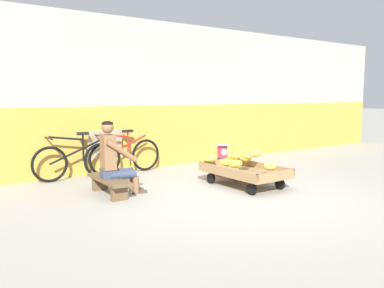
{
  "coord_description": "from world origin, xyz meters",
  "views": [
    {
      "loc": [
        -4.08,
        -4.17,
        1.52
      ],
      "look_at": [
        -0.33,
        1.01,
        0.75
      ],
      "focal_mm": 37.83,
      "sensor_mm": 36.0,
      "label": 1
    }
  ],
  "objects_px": {
    "low_bench": "(109,182)",
    "sign_board": "(104,152)",
    "bicycle_near_left": "(78,160)",
    "bicycle_far_left": "(124,156)",
    "weighing_scale": "(222,151)",
    "banana_cart": "(244,172)",
    "vendor_seated": "(114,158)",
    "plastic_crate": "(222,167)"
  },
  "relations": [
    {
      "from": "banana_cart",
      "to": "bicycle_near_left",
      "type": "distance_m",
      "value": 3.02
    },
    {
      "from": "plastic_crate",
      "to": "bicycle_near_left",
      "type": "height_order",
      "value": "bicycle_near_left"
    },
    {
      "from": "sign_board",
      "to": "vendor_seated",
      "type": "bearing_deg",
      "value": -108.86
    },
    {
      "from": "banana_cart",
      "to": "plastic_crate",
      "type": "height_order",
      "value": "banana_cart"
    },
    {
      "from": "banana_cart",
      "to": "bicycle_far_left",
      "type": "distance_m",
      "value": 2.48
    },
    {
      "from": "vendor_seated",
      "to": "plastic_crate",
      "type": "height_order",
      "value": "vendor_seated"
    },
    {
      "from": "plastic_crate",
      "to": "weighing_scale",
      "type": "xyz_separation_m",
      "value": [
        0.0,
        -0.0,
        0.3
      ]
    },
    {
      "from": "low_bench",
      "to": "bicycle_near_left",
      "type": "relative_size",
      "value": 0.67
    },
    {
      "from": "plastic_crate",
      "to": "bicycle_far_left",
      "type": "distance_m",
      "value": 1.93
    },
    {
      "from": "banana_cart",
      "to": "bicycle_far_left",
      "type": "relative_size",
      "value": 0.87
    },
    {
      "from": "low_bench",
      "to": "bicycle_near_left",
      "type": "distance_m",
      "value": 1.45
    },
    {
      "from": "weighing_scale",
      "to": "bicycle_far_left",
      "type": "bearing_deg",
      "value": 141.45
    },
    {
      "from": "plastic_crate",
      "to": "banana_cart",
      "type": "bearing_deg",
      "value": -109.63
    },
    {
      "from": "bicycle_far_left",
      "to": "sign_board",
      "type": "relative_size",
      "value": 1.9
    },
    {
      "from": "banana_cart",
      "to": "weighing_scale",
      "type": "distance_m",
      "value": 1.08
    },
    {
      "from": "bicycle_far_left",
      "to": "sign_board",
      "type": "distance_m",
      "value": 0.39
    },
    {
      "from": "low_bench",
      "to": "weighing_scale",
      "type": "bearing_deg",
      "value": 5.15
    },
    {
      "from": "weighing_scale",
      "to": "bicycle_near_left",
      "type": "xyz_separation_m",
      "value": [
        -2.4,
        1.22,
        -0.1
      ]
    },
    {
      "from": "low_bench",
      "to": "plastic_crate",
      "type": "distance_m",
      "value": 2.46
    },
    {
      "from": "low_bench",
      "to": "sign_board",
      "type": "relative_size",
      "value": 1.28
    },
    {
      "from": "low_bench",
      "to": "weighing_scale",
      "type": "xyz_separation_m",
      "value": [
        2.45,
        0.22,
        0.25
      ]
    },
    {
      "from": "vendor_seated",
      "to": "bicycle_near_left",
      "type": "xyz_separation_m",
      "value": [
        -0.04,
        1.46,
        -0.21
      ]
    },
    {
      "from": "banana_cart",
      "to": "plastic_crate",
      "type": "relative_size",
      "value": 4.01
    },
    {
      "from": "vendor_seated",
      "to": "plastic_crate",
      "type": "bearing_deg",
      "value": 5.77
    },
    {
      "from": "plastic_crate",
      "to": "bicycle_far_left",
      "type": "height_order",
      "value": "bicycle_far_left"
    },
    {
      "from": "vendor_seated",
      "to": "sign_board",
      "type": "height_order",
      "value": "vendor_seated"
    },
    {
      "from": "bicycle_near_left",
      "to": "sign_board",
      "type": "xyz_separation_m",
      "value": [
        0.61,
        0.21,
        0.08
      ]
    },
    {
      "from": "vendor_seated",
      "to": "bicycle_far_left",
      "type": "distance_m",
      "value": 1.69
    },
    {
      "from": "low_bench",
      "to": "sign_board",
      "type": "xyz_separation_m",
      "value": [
        0.66,
        1.65,
        0.23
      ]
    },
    {
      "from": "weighing_scale",
      "to": "bicycle_far_left",
      "type": "height_order",
      "value": "bicycle_far_left"
    },
    {
      "from": "bicycle_near_left",
      "to": "bicycle_far_left",
      "type": "distance_m",
      "value": 0.9
    },
    {
      "from": "banana_cart",
      "to": "vendor_seated",
      "type": "xyz_separation_m",
      "value": [
        -2.01,
        0.76,
        0.33
      ]
    },
    {
      "from": "sign_board",
      "to": "banana_cart",
      "type": "bearing_deg",
      "value": -59.41
    },
    {
      "from": "vendor_seated",
      "to": "banana_cart",
      "type": "bearing_deg",
      "value": -20.77
    },
    {
      "from": "low_bench",
      "to": "sign_board",
      "type": "distance_m",
      "value": 1.79
    },
    {
      "from": "low_bench",
      "to": "bicycle_near_left",
      "type": "height_order",
      "value": "bicycle_near_left"
    },
    {
      "from": "vendor_seated",
      "to": "sign_board",
      "type": "xyz_separation_m",
      "value": [
        0.57,
        1.67,
        -0.14
      ]
    },
    {
      "from": "weighing_scale",
      "to": "low_bench",
      "type": "bearing_deg",
      "value": -174.85
    },
    {
      "from": "plastic_crate",
      "to": "bicycle_near_left",
      "type": "xyz_separation_m",
      "value": [
        -2.4,
        1.22,
        0.2
      ]
    },
    {
      "from": "vendor_seated",
      "to": "sign_board",
      "type": "relative_size",
      "value": 1.31
    },
    {
      "from": "banana_cart",
      "to": "low_bench",
      "type": "distance_m",
      "value": 2.23
    },
    {
      "from": "bicycle_near_left",
      "to": "bicycle_far_left",
      "type": "height_order",
      "value": "same"
    }
  ]
}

